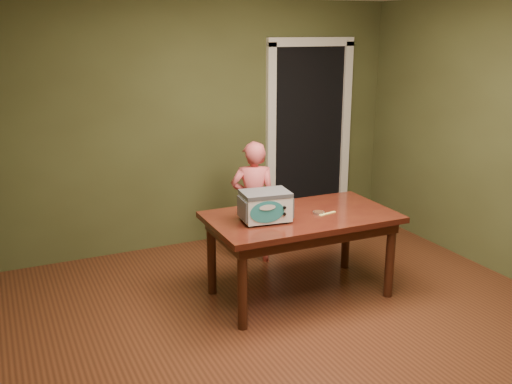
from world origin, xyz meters
TOP-DOWN VIEW (x-y plane):
  - floor at (0.00, 0.00)m, footprint 5.00×5.00m
  - room_shell at (0.00, 0.00)m, footprint 4.52×5.02m
  - doorway at (1.30, 2.78)m, footprint 1.10×0.66m
  - dining_table at (0.27, 0.83)m, footprint 1.62×0.93m
  - toy_oven at (-0.09, 0.80)m, footprint 0.44×0.32m
  - baking_pan at (0.41, 0.78)m, footprint 0.10×0.10m
  - spatula at (0.48, 0.75)m, footprint 0.18×0.06m
  - child at (0.24, 1.73)m, footprint 0.53×0.45m

SIDE VIEW (x-z plane):
  - floor at x=0.00m, z-range 0.00..0.00m
  - child at x=0.24m, z-range 0.00..1.24m
  - dining_table at x=0.27m, z-range 0.28..1.03m
  - spatula at x=0.48m, z-range 0.75..0.76m
  - baking_pan at x=0.41m, z-range 0.75..0.77m
  - toy_oven at x=-0.09m, z-range 0.76..1.02m
  - doorway at x=1.30m, z-range -0.07..2.18m
  - room_shell at x=0.00m, z-range 0.40..3.01m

